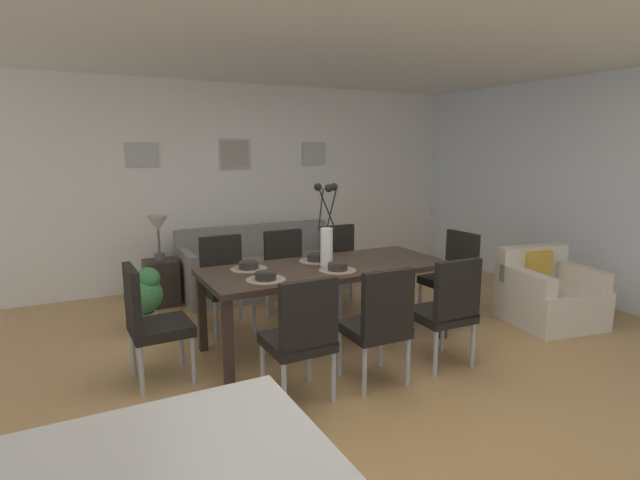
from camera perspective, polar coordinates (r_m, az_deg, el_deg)
ground_plane at (r=4.00m, az=1.87°, el=-15.78°), size 9.00×9.00×0.00m
back_wall_panel at (r=6.62m, az=-12.11°, el=6.24°), size 9.00×0.10×2.60m
side_window_wall at (r=6.48m, az=29.45°, el=5.02°), size 0.10×6.30×2.60m
ceiling_panel at (r=4.03m, az=-0.93°, el=22.96°), size 9.00×7.20×0.08m
dining_table at (r=4.43m, az=0.75°, el=-3.87°), size 2.20×0.89×0.74m
dining_chair_near_left at (r=3.48m, az=-2.11°, el=-10.73°), size 0.44×0.44×0.92m
dining_chair_near_right at (r=4.96m, az=-10.90°, el=-4.38°), size 0.45×0.45×0.92m
dining_chair_far_left at (r=3.75m, az=6.86°, el=-9.23°), size 0.45×0.45×0.92m
dining_chair_far_right at (r=5.21m, az=-3.75°, el=-3.48°), size 0.45×0.45×0.92m
dining_chair_mid_left at (r=4.16m, az=14.49°, el=-7.49°), size 0.46×0.46×0.92m
dining_chair_mid_right at (r=5.52m, az=2.60°, el=-2.65°), size 0.46×0.46×0.92m
dining_chair_head_west at (r=3.98m, az=-19.09°, el=-8.54°), size 0.45×0.45×0.92m
dining_chair_head_east at (r=5.31m, az=15.15°, el=-3.56°), size 0.45×0.45×0.92m
centerpiece_vase at (r=4.36m, az=0.77°, el=0.63°), size 0.21×0.23×0.73m
placemat_near_left at (r=3.97m, az=-6.29°, el=-4.57°), size 0.32×0.32×0.01m
bowl_near_left at (r=3.96m, az=-6.30°, el=-4.05°), size 0.17×0.17×0.07m
placemat_near_right at (r=4.33m, az=-8.24°, el=-3.32°), size 0.32×0.32×0.01m
bowl_near_right at (r=4.32m, az=-8.25°, el=-2.84°), size 0.17×0.17×0.07m
placemat_far_left at (r=4.24m, az=2.04°, el=-3.51°), size 0.32×0.32×0.01m
bowl_far_left at (r=4.23m, az=2.05°, el=-3.02°), size 0.17×0.17×0.07m
placemat_far_right at (r=4.59m, az=-0.44°, el=-2.43°), size 0.32×0.32×0.01m
bowl_far_right at (r=4.58m, az=-0.44°, el=-1.98°), size 0.17×0.17×0.07m
sofa at (r=6.23m, az=-6.59°, el=-3.39°), size 2.01×0.84×0.80m
side_table at (r=5.95m, az=-17.86°, el=-4.70°), size 0.36×0.36×0.52m
table_lamp at (r=5.82m, az=-18.21°, el=1.33°), size 0.22×0.22×0.51m
armchair at (r=5.62m, az=24.85°, el=-5.79°), size 0.93×0.93×0.75m
framed_picture_left at (r=6.36m, az=-19.91°, el=9.26°), size 0.37×0.03×0.29m
framed_picture_center at (r=6.62m, az=-9.81°, el=9.76°), size 0.41×0.03×0.39m
framed_picture_right at (r=7.06m, az=-0.71°, el=9.95°), size 0.36×0.03×0.31m
potted_plant at (r=5.01m, az=-19.63°, el=-6.31°), size 0.36×0.36×0.67m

